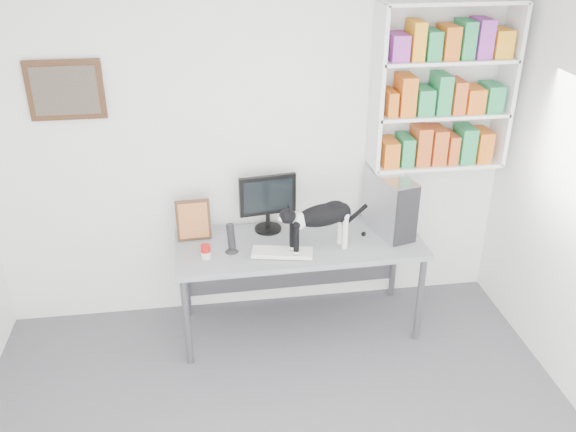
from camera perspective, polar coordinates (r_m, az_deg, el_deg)
The scene contains 11 objects.
room at distance 2.92m, azimuth 0.50°, elevation -8.12°, with size 4.01×4.01×2.70m.
bookshelf at distance 4.72m, azimuth 14.33°, elevation 11.60°, with size 1.03×0.28×1.24m, color silver.
wall_art at distance 4.58m, azimuth -20.10°, elevation 11.00°, with size 0.52×0.04×0.42m, color #482D17.
desk at distance 4.80m, azimuth 1.05°, elevation -6.49°, with size 1.86×0.72×0.77m, color gray.
monitor at distance 4.67m, azimuth -1.92°, elevation 1.25°, with size 0.44×0.21×0.47m, color black.
keyboard at distance 4.43m, azimuth -0.54°, elevation -3.42°, with size 0.44×0.17×0.03m, color silver.
pc_tower at distance 4.71m, azimuth 9.51°, elevation 1.07°, with size 0.21×0.46×0.46m, color #BBBBC1.
speaker at distance 4.44m, azimuth -5.35°, elevation -2.04°, with size 0.10×0.10×0.23m, color black.
leaning_print at distance 4.64m, azimuth -8.85°, elevation -0.30°, with size 0.26×0.10×0.32m, color #482D17.
soup_can at distance 4.41m, azimuth -7.70°, elevation -3.33°, with size 0.07×0.07×0.10m, color #B7100F.
cat at distance 4.40m, azimuth 3.11°, elevation -1.05°, with size 0.63×0.17×0.39m, color black, non-canonical shape.
Camera 1 is at (-0.37, -2.37, 3.02)m, focal length 38.00 mm.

